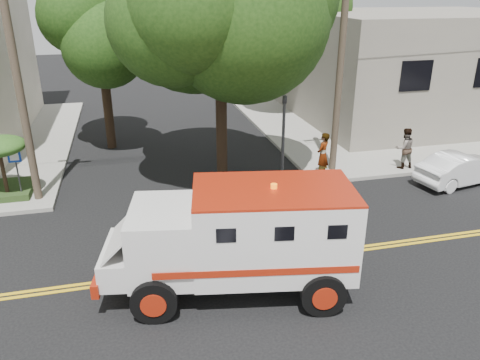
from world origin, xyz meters
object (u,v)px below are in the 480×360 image
object	(u,v)px
pedestrian_a	(323,155)
armored_truck	(240,234)
pedestrian_b	(404,148)
parked_sedan	(461,169)

from	to	relation	value
pedestrian_a	armored_truck	bearing A→B (deg)	10.64
pedestrian_b	armored_truck	bearing A→B (deg)	37.62
parked_sedan	pedestrian_b	bearing A→B (deg)	28.51
parked_sedan	pedestrian_b	size ratio (longest dim) A/B	2.19
pedestrian_b	pedestrian_a	bearing A→B (deg)	2.41
pedestrian_a	pedestrian_b	size ratio (longest dim) A/B	1.06
armored_truck	pedestrian_b	size ratio (longest dim) A/B	3.76
armored_truck	pedestrian_a	size ratio (longest dim) A/B	3.56
parked_sedan	pedestrian_b	distance (m)	2.40
pedestrian_a	parked_sedan	bearing A→B (deg)	120.61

